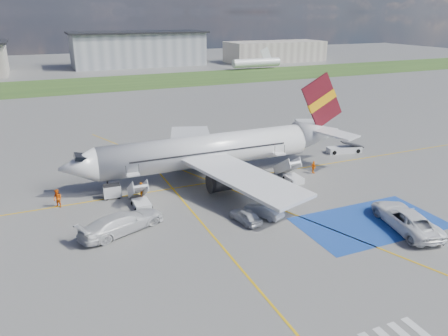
{
  "coord_description": "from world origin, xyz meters",
  "views": [
    {
      "loc": [
        -18.22,
        -33.22,
        19.26
      ],
      "look_at": [
        -0.62,
        7.13,
        3.5
      ],
      "focal_mm": 35.0,
      "sensor_mm": 36.0,
      "label": 1
    }
  ],
  "objects_px": {
    "airliner": "(217,149)",
    "belt_loader": "(344,150)",
    "gpu_cart": "(112,192)",
    "car_silver_b": "(264,210)",
    "van_white_a": "(406,215)",
    "van_white_b": "(122,219)",
    "car_silver_a": "(245,216)"
  },
  "relations": [
    {
      "from": "airliner",
      "to": "belt_loader",
      "type": "xyz_separation_m",
      "value": [
        20.53,
        1.31,
        -3.0
      ]
    },
    {
      "from": "airliner",
      "to": "gpu_cart",
      "type": "relative_size",
      "value": 19.41
    },
    {
      "from": "belt_loader",
      "to": "car_silver_b",
      "type": "distance_m",
      "value": 25.04
    },
    {
      "from": "airliner",
      "to": "belt_loader",
      "type": "height_order",
      "value": "airliner"
    },
    {
      "from": "car_silver_b",
      "to": "gpu_cart",
      "type": "bearing_deg",
      "value": -63.62
    },
    {
      "from": "van_white_a",
      "to": "van_white_b",
      "type": "xyz_separation_m",
      "value": [
        -24.63,
        9.85,
        -0.01
      ]
    },
    {
      "from": "car_silver_a",
      "to": "car_silver_b",
      "type": "height_order",
      "value": "car_silver_b"
    },
    {
      "from": "car_silver_a",
      "to": "car_silver_b",
      "type": "xyz_separation_m",
      "value": [
        2.25,
        0.43,
        0.02
      ]
    },
    {
      "from": "van_white_a",
      "to": "van_white_b",
      "type": "distance_m",
      "value": 26.53
    },
    {
      "from": "airliner",
      "to": "gpu_cart",
      "type": "distance_m",
      "value": 13.76
    },
    {
      "from": "gpu_cart",
      "to": "car_silver_b",
      "type": "relative_size",
      "value": 0.46
    },
    {
      "from": "belt_loader",
      "to": "car_silver_a",
      "type": "distance_m",
      "value": 27.16
    },
    {
      "from": "gpu_cart",
      "to": "car_silver_b",
      "type": "bearing_deg",
      "value": -37.01
    },
    {
      "from": "belt_loader",
      "to": "van_white_b",
      "type": "bearing_deg",
      "value": -149.98
    },
    {
      "from": "gpu_cart",
      "to": "car_silver_a",
      "type": "height_order",
      "value": "gpu_cart"
    },
    {
      "from": "belt_loader",
      "to": "car_silver_b",
      "type": "height_order",
      "value": "belt_loader"
    },
    {
      "from": "belt_loader",
      "to": "airliner",
      "type": "bearing_deg",
      "value": -164.85
    },
    {
      "from": "gpu_cart",
      "to": "car_silver_b",
      "type": "xyz_separation_m",
      "value": [
        13.06,
        -10.67,
        -0.01
      ]
    },
    {
      "from": "belt_loader",
      "to": "van_white_b",
      "type": "height_order",
      "value": "van_white_b"
    },
    {
      "from": "van_white_b",
      "to": "airliner",
      "type": "bearing_deg",
      "value": -75.0
    },
    {
      "from": "car_silver_a",
      "to": "airliner",
      "type": "bearing_deg",
      "value": -111.88
    },
    {
      "from": "airliner",
      "to": "car_silver_a",
      "type": "bearing_deg",
      "value": -101.04
    },
    {
      "from": "gpu_cart",
      "to": "car_silver_a",
      "type": "relative_size",
      "value": 0.49
    },
    {
      "from": "airliner",
      "to": "belt_loader",
      "type": "bearing_deg",
      "value": 3.66
    },
    {
      "from": "gpu_cart",
      "to": "belt_loader",
      "type": "height_order",
      "value": "belt_loader"
    },
    {
      "from": "car_silver_b",
      "to": "van_white_a",
      "type": "bearing_deg",
      "value": 121.58
    },
    {
      "from": "car_silver_b",
      "to": "airliner",
      "type": "bearing_deg",
      "value": -115.69
    },
    {
      "from": "car_silver_b",
      "to": "car_silver_a",
      "type": "bearing_deg",
      "value": -13.6
    },
    {
      "from": "gpu_cart",
      "to": "car_silver_a",
      "type": "bearing_deg",
      "value": -43.51
    },
    {
      "from": "airliner",
      "to": "gpu_cart",
      "type": "xyz_separation_m",
      "value": [
        -13.35,
        -1.91,
        -2.7
      ]
    },
    {
      "from": "car_silver_b",
      "to": "belt_loader",
      "type": "bearing_deg",
      "value": -170.64
    },
    {
      "from": "gpu_cart",
      "to": "car_silver_a",
      "type": "xyz_separation_m",
      "value": [
        10.81,
        -11.1,
        -0.03
      ]
    }
  ]
}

